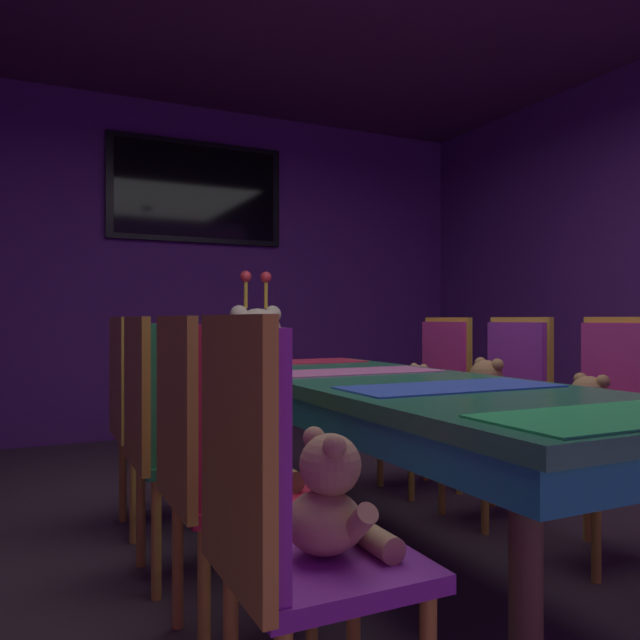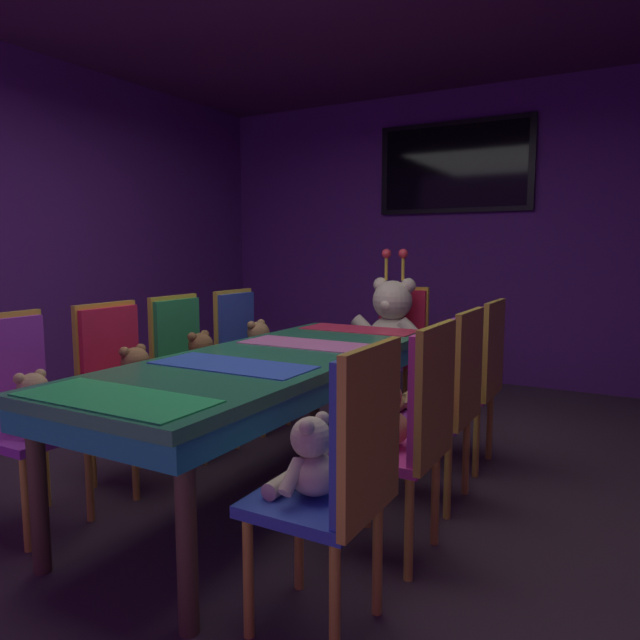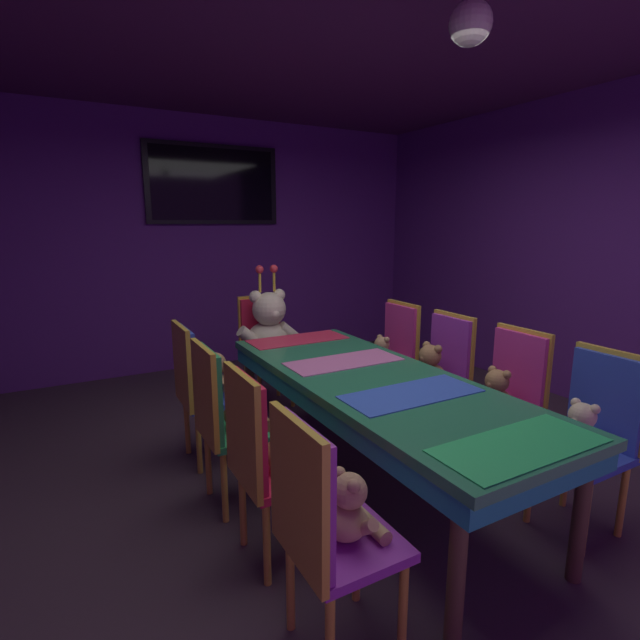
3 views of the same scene
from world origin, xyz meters
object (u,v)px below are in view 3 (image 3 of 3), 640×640
Objects in this scene: teddy_left_1 at (287,444)px; chair_left_3 at (195,380)px; chair_left_2 at (219,410)px; teddy_right_2 at (429,369)px; king_teddy_bear at (270,328)px; throne_chair at (263,338)px; teddy_right_1 at (495,395)px; pendant_light at (471,23)px; chair_right_1 at (511,389)px; chair_left_1 at (259,449)px; teddy_right_3 at (381,353)px; wall_tv at (214,185)px; teddy_left_0 at (350,510)px; chair_right_2 at (444,366)px; chair_right_0 at (597,422)px; chair_right_3 at (395,348)px; teddy_right_0 at (580,431)px; banquet_table at (374,390)px; chair_left_0 at (317,516)px; teddy_left_2 at (244,406)px; teddy_left_3 at (216,377)px.

teddy_left_1 is 1.16m from chair_left_3.
chair_left_2 reaches higher than teddy_right_2.
king_teddy_bear is at bearing 56.43° from chair_left_2.
teddy_right_1 is at bearing 19.69° from throne_chair.
chair_left_3 is at bearing 128.91° from pendant_light.
teddy_right_2 is at bearing -73.63° from chair_right_1.
chair_left_1 is 1.66m from teddy_right_2.
wall_tv is at bearing -72.64° from teddy_right_3.
teddy_left_0 is 1.95m from chair_right_2.
chair_right_3 is (-0.02, 1.73, 0.00)m from chair_right_0.
teddy_right_1 reaches higher than teddy_right_0.
teddy_left_1 is (0.15, 0.00, -0.01)m from chair_left_1.
banquet_table is at bearing 23.39° from teddy_right_2.
banquet_table is at bearing -45.00° from chair_right_0.
teddy_right_2 is at bearing 76.84° from chair_right_3.
chair_right_2 is at bearing 18.68° from chair_left_1.
chair_right_0 is (1.56, -0.58, 0.01)m from teddy_left_1.
chair_left_2 is at bearing 0.74° from chair_right_2.
chair_right_3 is 2.79m from wall_tv.
chair_left_0 is 2.34m from teddy_right_3.
pendant_light reaches higher than chair_right_1.
teddy_right_0 is 0.85× the size of teddy_right_2.
wall_tv is (0.00, 3.11, 1.40)m from banquet_table.
chair_left_2 is (-0.01, 1.14, 0.00)m from chair_left_0.
chair_left_0 reaches higher than teddy_right_2.
chair_left_2 and throne_chair have the same top height.
teddy_right_0 is at bearing 87.96° from teddy_right_1.
chair_right_1 is 1.00× the size of chair_right_2.
chair_left_1 is at bearing 34.31° from chair_right_3.
teddy_left_2 is at bearing 0.89° from teddy_right_2.
chair_right_3 is (1.69, 1.15, 0.00)m from chair_left_1.
teddy_right_0 is at bearing -50.59° from teddy_left_3.
chair_left_2 is at bearing -105.18° from teddy_left_3.
teddy_left_3 is at bearing 0.22° from chair_right_3.
chair_right_3 reaches higher than teddy_left_2.
teddy_left_3 is (0.16, 0.59, -0.00)m from chair_left_2.
chair_left_0 is at bearing 45.77° from chair_right_3.
wall_tv is (-0.73, 3.39, 1.47)m from teddy_right_1.
chair_left_2 is 0.59m from chair_left_3.
throne_chair reaches higher than teddy_left_1.
chair_left_1 is at bearing 88.96° from chair_left_0.
king_teddy_bear reaches higher than chair_right_2.
wall_tv is at bearing 78.22° from teddy_left_1.
teddy_left_3 is 2.76m from wall_tv.
chair_left_2 is 3.29m from wall_tv.
chair_left_2 is (-0.87, 0.28, -0.06)m from banquet_table.
teddy_right_2 is at bearing 28.58° from king_teddy_bear.
teddy_right_1 is at bearing 91.71° from teddy_right_3.
chair_right_1 is 1.00× the size of throne_chair.
teddy_left_3 is (-0.01, 1.15, 0.01)m from teddy_left_1.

